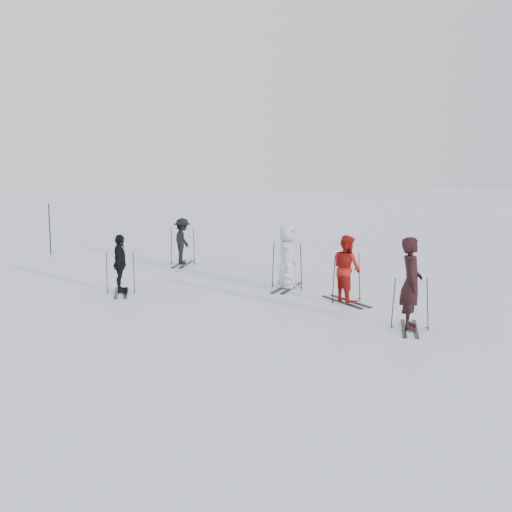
{
  "coord_description": "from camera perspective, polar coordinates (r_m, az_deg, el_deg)",
  "views": [
    {
      "loc": [
        -5.34,
        -15.18,
        3.44
      ],
      "look_at": [
        0.0,
        1.0,
        1.0
      ],
      "focal_mm": 45.0,
      "sensor_mm": 36.0,
      "label": 1
    }
  ],
  "objects": [
    {
      "name": "skis_uphill_left",
      "position": [
        17.57,
        -11.96,
        -1.4
      ],
      "size": [
        1.69,
        1.06,
        1.16
      ],
      "primitive_type": null,
      "rotation": [
        0.0,
        0.0,
        1.43
      ],
      "color": "black",
      "rests_on": "ground"
    },
    {
      "name": "skier_near_dark",
      "position": [
        13.76,
        13.61,
        -2.46
      ],
      "size": [
        0.75,
        0.84,
        1.92
      ],
      "primitive_type": "imported",
      "rotation": [
        0.0,
        0.0,
        1.06
      ],
      "color": "black",
      "rests_on": "ground"
    },
    {
      "name": "skier_red",
      "position": [
        16.19,
        8.07,
        -1.19
      ],
      "size": [
        0.75,
        0.9,
        1.67
      ],
      "primitive_type": "imported",
      "rotation": [
        0.0,
        0.0,
        1.72
      ],
      "color": "maroon",
      "rests_on": "ground"
    },
    {
      "name": "skis_red",
      "position": [
        16.23,
        8.06,
        -1.88
      ],
      "size": [
        1.86,
        1.18,
        1.27
      ],
      "primitive_type": null,
      "rotation": [
        0.0,
        0.0,
        1.72
      ],
      "color": "black",
      "rests_on": "ground"
    },
    {
      "name": "skier_grey",
      "position": [
        17.86,
        2.78,
        -0.09
      ],
      "size": [
        0.98,
        1.03,
        1.77
      ],
      "primitive_type": "imported",
      "rotation": [
        0.0,
        0.0,
        0.9
      ],
      "color": "#B5BAC0",
      "rests_on": "ground"
    },
    {
      "name": "skis_near_dark",
      "position": [
        13.84,
        13.56,
        -4.05
      ],
      "size": [
        1.77,
        1.49,
        1.14
      ],
      "primitive_type": null,
      "rotation": [
        0.0,
        0.0,
        1.06
      ],
      "color": "black",
      "rests_on": "ground"
    },
    {
      "name": "ground",
      "position": [
        16.46,
        1.09,
        -3.92
      ],
      "size": [
        120.0,
        120.0,
        0.0
      ],
      "primitive_type": "plane",
      "color": "silver",
      "rests_on": "ground"
    },
    {
      "name": "skis_grey",
      "position": [
        17.89,
        2.77,
        -0.78
      ],
      "size": [
        2.03,
        1.9,
        1.33
      ],
      "primitive_type": null,
      "rotation": [
        0.0,
        0.0,
        0.9
      ],
      "color": "black",
      "rests_on": "ground"
    },
    {
      "name": "skis_uphill_far",
      "position": [
        22.26,
        -6.55,
        0.92
      ],
      "size": [
        2.04,
        1.66,
        1.31
      ],
      "primitive_type": null,
      "rotation": [
        0.0,
        0.0,
        1.1
      ],
      "color": "black",
      "rests_on": "ground"
    },
    {
      "name": "piste_marker",
      "position": [
        25.68,
        -17.86,
        2.25
      ],
      "size": [
        0.04,
        0.04,
        1.95
      ],
      "primitive_type": "cylinder",
      "rotation": [
        0.0,
        0.0,
        -0.03
      ],
      "color": "black",
      "rests_on": "ground"
    },
    {
      "name": "skier_uphill_left",
      "position": [
        17.53,
        -11.98,
        -0.75
      ],
      "size": [
        0.51,
        0.96,
        1.56
      ],
      "primitive_type": "imported",
      "rotation": [
        0.0,
        0.0,
        1.43
      ],
      "color": "black",
      "rests_on": "ground"
    },
    {
      "name": "skier_uphill_far",
      "position": [
        22.24,
        -6.55,
        1.26
      ],
      "size": [
        0.99,
        1.18,
        1.58
      ],
      "primitive_type": "imported",
      "rotation": [
        0.0,
        0.0,
        1.1
      ],
      "color": "black",
      "rests_on": "ground"
    }
  ]
}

